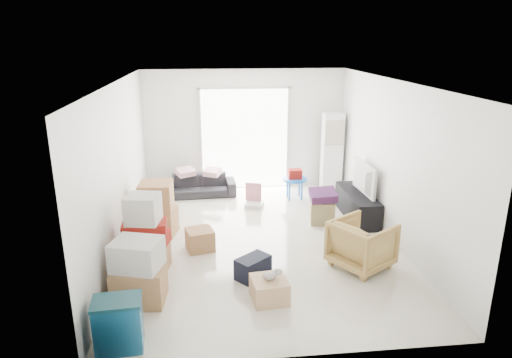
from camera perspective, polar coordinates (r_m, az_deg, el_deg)
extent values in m
cube|color=silver|center=(7.99, 0.50, -8.52)|extent=(4.50, 6.00, 0.24)
cube|color=white|center=(7.21, 0.56, 13.01)|extent=(4.50, 6.00, 0.24)
cube|color=white|center=(10.49, -1.49, 6.27)|extent=(4.50, 0.24, 2.70)
cube|color=white|center=(4.57, 5.18, -8.90)|extent=(4.50, 0.24, 2.70)
cube|color=white|center=(7.57, -17.59, 1.08)|extent=(0.24, 6.00, 2.70)
cube|color=white|center=(8.08, 17.47, 2.10)|extent=(0.24, 6.00, 2.70)
cube|color=white|center=(10.39, -1.41, 5.04)|extent=(2.00, 0.01, 2.30)
cube|color=silver|center=(10.35, -6.95, 4.87)|extent=(0.06, 0.04, 2.30)
cube|color=silver|center=(10.51, 4.06, 5.15)|extent=(0.06, 0.04, 2.30)
cube|color=silver|center=(10.20, -1.46, 11.36)|extent=(2.10, 0.04, 0.06)
cube|color=white|center=(10.48, 9.46, 3.37)|extent=(0.45, 0.30, 1.75)
cube|color=black|center=(9.05, 12.54, -3.19)|extent=(0.45, 1.51, 0.50)
imported|color=black|center=(8.95, 12.67, -1.27)|extent=(0.64, 1.05, 0.13)
imported|color=#27272C|center=(10.11, -7.05, -0.39)|extent=(1.58, 0.53, 0.61)
cube|color=#F2B0C4|center=(10.04, -8.85, 1.59)|extent=(0.50, 0.47, 0.13)
cube|color=#F2B0C4|center=(9.96, -5.51, 1.60)|extent=(0.47, 0.44, 0.13)
imported|color=tan|center=(7.12, 13.12, -7.65)|extent=(1.06, 1.07, 0.82)
cube|color=navy|center=(5.64, -16.66, -18.35)|extent=(0.54, 0.40, 0.29)
cube|color=navy|center=(5.48, -16.93, -15.89)|extent=(0.54, 0.40, 0.29)
cube|color=#0C333D|center=(5.39, -17.08, -14.42)|extent=(0.56, 0.42, 0.04)
cube|color=olive|center=(6.35, -14.36, -12.65)|extent=(0.70, 0.60, 0.49)
cube|color=white|center=(6.15, -14.66, -9.11)|extent=(0.72, 0.65, 0.38)
cube|color=olive|center=(7.07, -13.48, -9.62)|extent=(0.68, 0.68, 0.43)
cube|color=maroon|center=(6.94, -13.66, -7.31)|extent=(0.72, 0.56, 0.19)
cube|color=maroon|center=(6.86, -13.77, -5.91)|extent=(0.65, 0.44, 0.17)
cube|color=white|center=(6.76, -13.95, -3.64)|extent=(0.52, 0.50, 0.41)
cube|color=olive|center=(8.31, -12.17, -5.21)|extent=(0.73, 0.65, 0.46)
cube|color=olive|center=(8.14, -12.39, -2.10)|extent=(0.58, 0.58, 0.49)
cube|color=olive|center=(7.63, -7.02, -7.51)|extent=(0.51, 0.51, 0.35)
cube|color=black|center=(6.75, -0.39, -10.99)|extent=(0.57, 0.55, 0.32)
cube|color=olive|center=(8.70, 8.28, -4.03)|extent=(0.51, 0.51, 0.44)
cube|color=#441B45|center=(8.60, 8.36, -2.24)|extent=(0.52, 0.52, 0.14)
cylinder|color=blue|center=(9.83, 4.86, -0.01)|extent=(0.53, 0.53, 0.04)
cylinder|color=blue|center=(10.05, 5.43, -1.01)|extent=(0.04, 0.04, 0.42)
cylinder|color=blue|center=(10.00, 3.93, -1.07)|extent=(0.04, 0.04, 0.42)
cylinder|color=blue|center=(9.76, 4.20, -1.56)|extent=(0.04, 0.04, 0.42)
cylinder|color=blue|center=(9.81, 5.74, -1.50)|extent=(0.04, 0.04, 0.42)
cube|color=maroon|center=(9.80, 4.88, 0.66)|extent=(0.28, 0.22, 0.20)
cube|color=silver|center=(9.44, -0.23, -3.24)|extent=(0.44, 0.41, 0.09)
cube|color=#CF7387|center=(9.48, -0.31, -1.60)|extent=(0.33, 0.15, 0.39)
cube|color=tan|center=(6.24, 1.68, -13.65)|extent=(0.51, 0.51, 0.31)
ellipsoid|color=#B2ADA8|center=(6.13, 1.70, -11.99)|extent=(0.19, 0.13, 0.10)
cube|color=#AB161F|center=(6.13, 1.70, -11.96)|extent=(0.13, 0.11, 0.03)
sphere|color=#B2ADA8|center=(6.16, 2.72, -11.57)|extent=(0.10, 0.10, 0.10)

